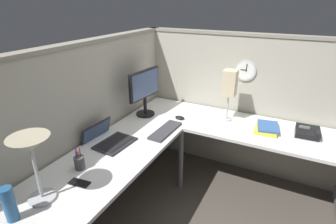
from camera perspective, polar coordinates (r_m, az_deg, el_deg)
ground_plane at (r=2.84m, az=4.37°, el=-18.57°), size 6.80×6.80×0.00m
cubicle_wall_back at (r=2.55m, az=-16.81°, el=-3.39°), size 2.57×0.12×1.58m
cubicle_wall_right at (r=3.09m, az=15.70°, el=1.53°), size 0.12×2.37×1.58m
desk at (r=2.34m, az=4.51°, el=-9.52°), size 2.35×2.15×0.73m
monitor at (r=2.78m, az=-5.09°, el=4.96°), size 0.46×0.20×0.50m
laptop at (r=2.40m, az=-13.15°, el=-5.70°), size 0.36×0.40×0.22m
keyboard at (r=2.51m, az=-0.55°, el=-4.04°), size 0.43×0.15×0.02m
computer_mouse at (r=2.76m, az=2.58°, el=-1.24°), size 0.06×0.10×0.03m
desk_lamp_dome at (r=1.74m, az=-27.61°, el=-7.19°), size 0.24×0.24×0.44m
pen_cup at (r=2.09m, az=-18.67°, el=-10.32°), size 0.08×0.08×0.18m
cell_phone at (r=1.96m, az=-18.67°, el=-14.38°), size 0.09×0.15×0.01m
thermos_flask at (r=1.80m, az=-31.18°, el=-16.73°), size 0.07×0.07×0.22m
office_phone at (r=2.74m, az=28.11°, el=-3.94°), size 0.20×0.21×0.11m
book_stack at (r=2.71m, az=20.70°, el=-3.25°), size 0.30×0.24×0.04m
desk_lamp_paper at (r=2.69m, az=13.24°, el=5.83°), size 0.13×0.13×0.53m
wall_clock at (r=2.92m, az=16.50°, el=8.59°), size 0.04×0.22×0.22m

